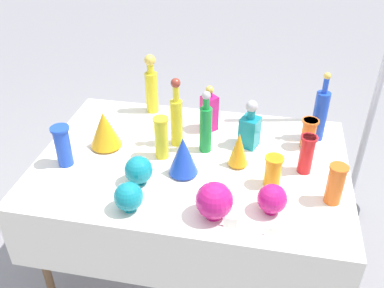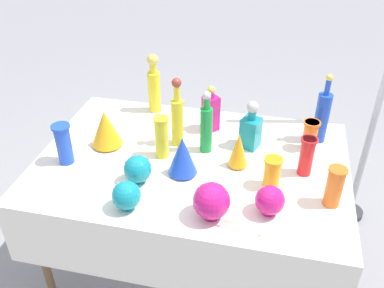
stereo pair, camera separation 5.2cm
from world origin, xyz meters
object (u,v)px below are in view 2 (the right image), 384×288
at_px(fluted_vase_2, 182,155).
at_px(round_bowl_0, 126,195).
at_px(tall_bottle_0, 322,116).
at_px(fluted_vase_1, 106,128).
at_px(slender_vase_1, 64,143).
at_px(round_bowl_1, 270,200).
at_px(square_decanter_1, 211,112).
at_px(slender_vase_0, 310,134).
at_px(tall_bottle_1, 206,126).
at_px(slender_vase_4, 335,186).
at_px(tall_bottle_2, 154,86).
at_px(square_decanter_0, 251,128).
at_px(round_bowl_2, 138,169).
at_px(fluted_vase_0, 239,150).
at_px(tall_bottle_3, 177,117).
at_px(slender_vase_2, 162,136).
at_px(canopy_pole, 380,99).
at_px(slender_vase_3, 272,172).
at_px(slender_vase_5, 307,155).
at_px(round_bowl_3, 211,201).

height_order(fluted_vase_2, round_bowl_0, fluted_vase_2).
xyz_separation_m(tall_bottle_0, fluted_vase_1, (-1.14, -0.31, -0.05)).
height_order(slender_vase_1, round_bowl_1, slender_vase_1).
distance_m(square_decanter_1, slender_vase_0, 0.57).
xyz_separation_m(tall_bottle_1, slender_vase_4, (0.65, -0.30, -0.05)).
xyz_separation_m(tall_bottle_2, square_decanter_0, (0.63, -0.28, -0.06)).
bearing_deg(tall_bottle_1, round_bowl_2, -128.42).
relative_size(fluted_vase_0, round_bowl_2, 1.32).
height_order(square_decanter_1, fluted_vase_2, square_decanter_1).
height_order(tall_bottle_3, slender_vase_4, tall_bottle_3).
distance_m(tall_bottle_3, slender_vase_2, 0.15).
relative_size(fluted_vase_2, canopy_pole, 0.09).
height_order(fluted_vase_0, round_bowl_2, fluted_vase_0).
bearing_deg(tall_bottle_3, round_bowl_1, -40.45).
xyz_separation_m(slender_vase_1, slender_vase_4, (1.34, -0.04, -0.01)).
bearing_deg(tall_bottle_0, fluted_vase_2, -145.19).
bearing_deg(slender_vase_3, fluted_vase_1, 169.81).
height_order(tall_bottle_2, square_decanter_1, tall_bottle_2).
relative_size(square_decanter_0, round_bowl_2, 1.91).
bearing_deg(fluted_vase_1, fluted_vase_2, -18.58).
bearing_deg(round_bowl_0, tall_bottle_2, 98.87).
distance_m(slender_vase_1, fluted_vase_2, 0.62).
bearing_deg(slender_vase_2, round_bowl_0, -95.48).
distance_m(tall_bottle_0, canopy_pole, 0.44).
bearing_deg(tall_bottle_1, fluted_vase_1, -172.71).
height_order(slender_vase_2, fluted_vase_2, slender_vase_2).
height_order(slender_vase_1, round_bowl_0, slender_vase_1).
distance_m(tall_bottle_3, slender_vase_5, 0.70).
relative_size(slender_vase_5, fluted_vase_2, 0.98).
bearing_deg(tall_bottle_2, fluted_vase_2, -61.33).
xyz_separation_m(square_decanter_1, round_bowl_2, (-0.25, -0.56, -0.04)).
distance_m(slender_vase_2, slender_vase_5, 0.74).
height_order(tall_bottle_0, square_decanter_0, tall_bottle_0).
bearing_deg(slender_vase_2, slender_vase_5, 0.73).
bearing_deg(slender_vase_5, square_decanter_1, 150.12).
xyz_separation_m(slender_vase_0, slender_vase_3, (-0.18, -0.37, -0.00)).
xyz_separation_m(slender_vase_1, slender_vase_3, (1.06, 0.03, -0.03)).
xyz_separation_m(tall_bottle_0, fluted_vase_2, (-0.67, -0.47, -0.05)).
bearing_deg(tall_bottle_0, square_decanter_0, -157.97).
height_order(tall_bottle_0, square_decanter_1, tall_bottle_0).
bearing_deg(tall_bottle_1, slender_vase_0, 14.35).
bearing_deg(fluted_vase_2, tall_bottle_0, 34.81).
distance_m(tall_bottle_1, slender_vase_2, 0.24).
height_order(tall_bottle_0, slender_vase_4, tall_bottle_0).
relative_size(tall_bottle_0, slender_vase_5, 1.94).
bearing_deg(tall_bottle_3, fluted_vase_0, -20.77).
distance_m(tall_bottle_0, tall_bottle_3, 0.79).
bearing_deg(slender_vase_1, round_bowl_3, -16.42).
height_order(slender_vase_5, round_bowl_1, slender_vase_5).
bearing_deg(tall_bottle_1, tall_bottle_0, 21.94).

